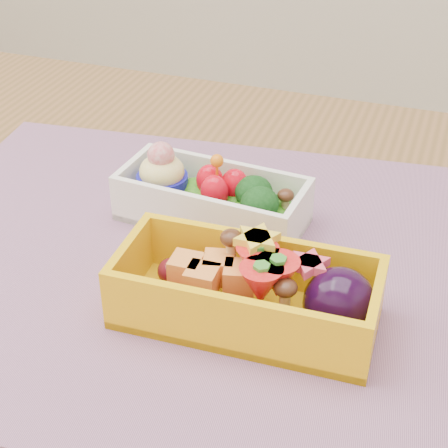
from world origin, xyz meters
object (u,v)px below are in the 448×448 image
(placemat, at_px, (213,264))
(bento_white, at_px, (211,198))
(table, at_px, (198,368))
(bento_yellow, at_px, (252,291))

(placemat, bearing_deg, bento_white, 111.74)
(placemat, xyz_separation_m, bento_white, (-0.02, 0.06, 0.02))
(table, height_order, bento_white, bento_white)
(table, distance_m, bento_white, 0.15)
(table, bearing_deg, bento_yellow, -30.81)
(bento_white, bearing_deg, placemat, -63.95)
(placemat, bearing_deg, table, -106.25)
(table, distance_m, placemat, 0.10)
(table, relative_size, placemat, 2.16)
(table, xyz_separation_m, placemat, (0.01, 0.02, 0.10))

